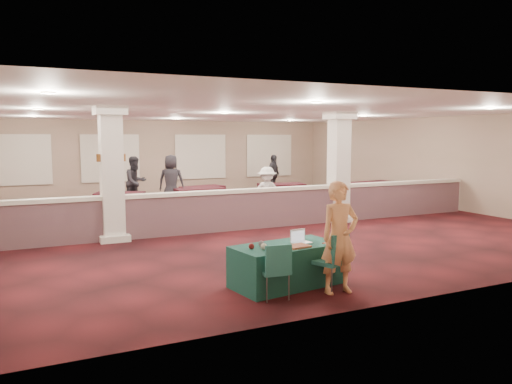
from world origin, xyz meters
name	(u,v)px	position (x,y,z in m)	size (l,w,h in m)	color
ground	(225,221)	(0.00, 0.00, 0.00)	(16.00, 16.00, 0.00)	#421014
wall_back	(157,157)	(0.00, 8.00, 1.60)	(16.00, 0.04, 3.20)	gray
wall_front	(422,196)	(0.00, -8.00, 1.60)	(16.00, 0.04, 3.20)	gray
wall_right	(429,162)	(8.00, 0.00, 1.60)	(0.04, 16.00, 3.20)	gray
ceiling	(224,113)	(0.00, 0.00, 3.20)	(16.00, 16.00, 0.02)	white
partition_wall	(246,208)	(0.00, -1.50, 0.57)	(15.60, 0.28, 1.10)	brown
column_left	(112,173)	(-3.50, -1.50, 1.64)	(0.72, 0.72, 3.20)	silver
column_right	(339,166)	(3.00, -1.50, 1.64)	(0.72, 0.72, 3.20)	silver
sconce_left	(99,158)	(-3.78, -1.50, 2.00)	(0.12, 0.12, 0.18)	brown
sconce_right	(123,157)	(-3.22, -1.50, 2.00)	(0.12, 0.12, 0.18)	brown
near_table	(286,265)	(-1.50, -6.50, 0.35)	(1.81, 0.91, 0.70)	#0F3837
conf_chair_main	(333,257)	(-0.95, -7.08, 0.57)	(0.62, 0.62, 0.96)	#205D58
conf_chair_side	(276,267)	(-2.01, -7.08, 0.52)	(0.48, 0.48, 0.88)	#205D58
woman	(340,237)	(-0.92, -7.20, 0.90)	(0.65, 0.43, 1.80)	#E2A062
far_table_front_left	(71,213)	(-4.25, 0.94, 0.39)	(1.93, 0.96, 0.78)	black
far_table_front_center	(199,198)	(0.22, 3.00, 0.35)	(1.71, 0.86, 0.69)	black
far_table_front_right	(372,193)	(6.50, 1.33, 0.40)	(1.99, 0.99, 0.81)	black
far_table_back_left	(120,202)	(-2.50, 3.20, 0.32)	(1.60, 0.80, 0.65)	black
far_table_back_center	(203,195)	(0.71, 4.07, 0.33)	(1.60, 0.80, 0.65)	black
far_table_back_right	(281,193)	(3.62, 3.20, 0.35)	(1.74, 0.87, 0.70)	black
attendee_a	(136,182)	(-1.80, 4.00, 0.91)	(0.87, 0.48, 1.81)	black
attendee_b	(267,192)	(1.40, 0.00, 0.79)	(1.01, 0.46, 1.58)	beige
attendee_c	(273,174)	(4.61, 5.80, 0.86)	(1.01, 0.48, 1.72)	black
attendee_d	(171,181)	(-0.65, 3.50, 0.94)	(0.92, 0.50, 1.87)	black
laptop_base	(302,243)	(-1.21, -6.51, 0.70)	(0.31, 0.22, 0.02)	silver
laptop_screen	(298,235)	(-1.23, -6.40, 0.82)	(0.31, 0.01, 0.21)	silver
screen_glow	(298,236)	(-1.22, -6.40, 0.80)	(0.29, 0.00, 0.18)	silver
knitting	(297,246)	(-1.42, -6.73, 0.71)	(0.38, 0.29, 0.03)	#CC5120
yarn_cream	(264,247)	(-2.01, -6.67, 0.75)	(0.10, 0.10, 0.10)	beige
yarn_red	(251,246)	(-2.17, -6.55, 0.74)	(0.10, 0.10, 0.10)	maroon
yarn_grey	(261,244)	(-1.94, -6.45, 0.75)	(0.10, 0.10, 0.10)	#4A494E
scissors	(325,243)	(-0.85, -6.68, 0.70)	(0.11, 0.03, 0.01)	red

